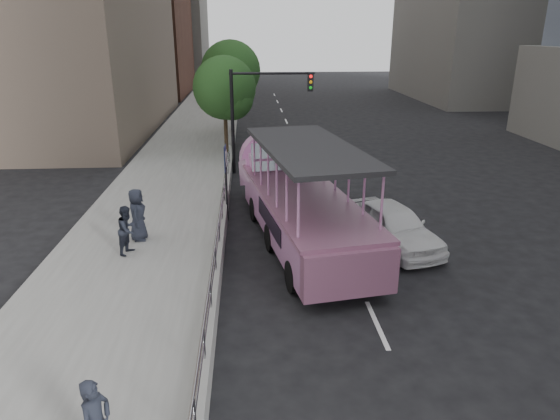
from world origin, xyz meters
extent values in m
plane|color=black|center=(0.00, 0.00, 0.00)|extent=(160.00, 160.00, 0.00)
cube|color=#A5A59F|center=(-5.75, 10.00, 0.15)|extent=(5.50, 80.00, 0.30)
cube|color=gray|center=(-3.12, 2.00, 0.48)|extent=(0.24, 30.00, 0.36)
cylinder|color=#A3A3A7|center=(-3.12, -6.00, 1.01)|extent=(0.07, 0.07, 0.70)
cylinder|color=#A3A3A7|center=(-3.12, -4.00, 1.01)|extent=(0.07, 0.07, 0.70)
cylinder|color=#A3A3A7|center=(-3.12, -2.00, 1.01)|extent=(0.07, 0.07, 0.70)
cylinder|color=#A3A3A7|center=(-3.12, 0.00, 1.01)|extent=(0.07, 0.07, 0.70)
cylinder|color=#A3A3A7|center=(-3.12, 2.00, 1.01)|extent=(0.07, 0.07, 0.70)
cylinder|color=#A3A3A7|center=(-3.12, 4.00, 1.01)|extent=(0.07, 0.07, 0.70)
cylinder|color=#A3A3A7|center=(-3.12, 6.00, 1.01)|extent=(0.07, 0.07, 0.70)
cylinder|color=#A3A3A7|center=(-3.12, 8.00, 1.01)|extent=(0.07, 0.07, 0.70)
cylinder|color=#A3A3A7|center=(-3.12, 10.00, 1.01)|extent=(0.07, 0.07, 0.70)
cylinder|color=#A3A3A7|center=(-3.12, 12.00, 1.01)|extent=(0.07, 0.07, 0.70)
cylinder|color=#A3A3A7|center=(-3.12, 2.00, 1.01)|extent=(0.06, 22.00, 0.06)
cylinder|color=#A3A3A7|center=(-3.12, 2.00, 1.34)|extent=(0.06, 22.00, 0.06)
cylinder|color=black|center=(-0.92, -0.18, 0.46)|extent=(0.51, 0.97, 0.93)
cylinder|color=black|center=(1.32, 0.20, 0.46)|extent=(0.51, 0.97, 0.93)
cylinder|color=black|center=(-1.40, 2.67, 0.46)|extent=(0.51, 0.97, 0.93)
cylinder|color=black|center=(0.83, 3.05, 0.46)|extent=(0.51, 0.97, 0.93)
cylinder|color=black|center=(-1.89, 5.51, 0.46)|extent=(0.51, 0.97, 0.93)
cylinder|color=black|center=(0.35, 5.89, 0.46)|extent=(0.51, 0.97, 0.93)
cube|color=#D385C1|center=(-0.32, 3.06, 1.06)|extent=(3.96, 8.76, 1.29)
cube|color=#D385C1|center=(-1.15, 7.94, 1.31)|extent=(2.86, 2.58, 1.61)
cylinder|color=#D385C1|center=(-1.30, 8.80, 1.62)|extent=(2.51, 1.12, 2.42)
cube|color=#874F6D|center=(0.42, -1.26, 1.06)|extent=(2.60, 0.79, 1.29)
cube|color=#874F6D|center=(-0.32, 3.06, 1.76)|extent=(4.13, 9.09, 0.12)
cube|color=#262528|center=(-0.25, 2.66, 3.49)|extent=(3.84, 7.16, 0.14)
cube|color=#9AADB7|center=(-0.85, 6.16, 2.39)|extent=(2.37, 0.61, 1.08)
cube|color=#D385C1|center=(-0.93, 6.62, 2.08)|extent=(2.41, 1.40, 0.52)
imported|color=white|center=(2.69, 2.77, 0.75)|extent=(2.95, 4.72, 1.50)
imported|color=#232733|center=(-5.96, 2.10, 1.09)|extent=(0.81, 0.92, 1.57)
imported|color=#232733|center=(-5.87, 3.18, 1.19)|extent=(0.57, 0.88, 1.78)
cylinder|color=black|center=(-3.00, 5.59, 1.34)|extent=(0.09, 0.09, 2.69)
cube|color=#0B1A4F|center=(-3.00, 5.59, 2.47)|extent=(0.06, 0.67, 0.97)
cube|color=white|center=(-2.97, 5.59, 2.47)|extent=(0.04, 0.43, 0.59)
cylinder|color=black|center=(-2.90, 12.50, 2.60)|extent=(0.18, 0.18, 5.20)
cylinder|color=black|center=(-0.90, 12.50, 5.00)|extent=(4.20, 0.12, 0.12)
cube|color=black|center=(1.00, 12.50, 4.55)|extent=(0.28, 0.22, 0.85)
sphere|color=red|center=(1.00, 12.37, 4.85)|extent=(0.16, 0.16, 0.16)
cylinder|color=#382819|center=(-3.40, 16.00, 1.54)|extent=(0.22, 0.22, 3.08)
sphere|color=#285421|center=(-3.40, 16.00, 3.96)|extent=(3.52, 3.52, 3.52)
sphere|color=#285421|center=(-3.00, 15.70, 3.41)|extent=(2.42, 2.42, 2.42)
cylinder|color=#382819|center=(-3.20, 22.00, 1.74)|extent=(0.22, 0.22, 3.47)
sphere|color=#285421|center=(-3.20, 22.00, 4.46)|extent=(3.97, 3.97, 3.97)
sphere|color=#285421|center=(-2.80, 21.70, 3.84)|extent=(2.73, 2.73, 2.73)
cube|color=slate|center=(-16.00, 64.00, 10.00)|extent=(16.00, 14.00, 20.00)
camera|label=1|loc=(-2.13, -12.63, 6.95)|focal=32.00mm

